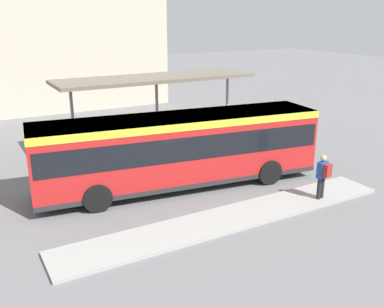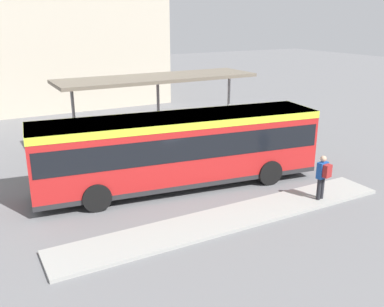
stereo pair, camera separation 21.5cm
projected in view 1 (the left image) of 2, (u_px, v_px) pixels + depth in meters
ground_plane at (180, 186)px, 18.47m from camera, size 120.00×120.00×0.00m
curb_island at (233, 218)px, 15.47m from camera, size 13.15×1.80×0.12m
city_bus at (180, 146)px, 17.91m from camera, size 12.24×4.10×3.10m
pedestrian_waiting at (323, 174)px, 16.62m from camera, size 0.47×0.50×1.79m
bicycle_white at (302, 130)px, 26.21m from camera, size 0.48×1.62×0.70m
bicycle_red at (289, 127)px, 26.77m from camera, size 0.48×1.80×0.78m
bicycle_yellow at (286, 124)px, 27.64m from camera, size 0.48×1.68×0.72m
station_shelter at (156, 80)px, 22.97m from camera, size 10.89×3.11×3.92m
potted_planter_near_shelter at (129, 155)px, 20.60m from camera, size 0.86×0.86×1.22m
potted_planter_far_side at (83, 158)px, 19.74m from camera, size 0.96×0.96×1.45m
station_building at (13, 35)px, 35.15m from camera, size 21.50×13.58×11.00m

